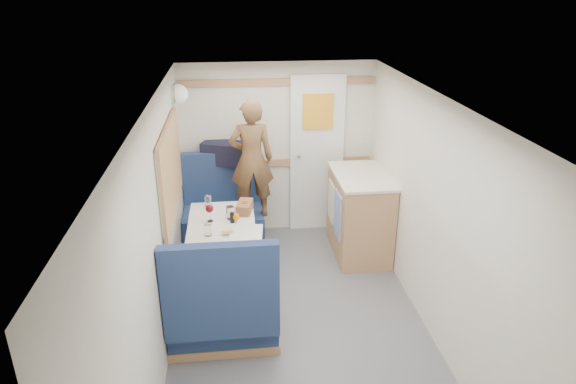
{
  "coord_description": "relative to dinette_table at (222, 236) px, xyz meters",
  "views": [
    {
      "loc": [
        -0.51,
        -3.37,
        2.81
      ],
      "look_at": [
        -0.03,
        0.9,
        1.03
      ],
      "focal_mm": 32.0,
      "sensor_mm": 36.0,
      "label": 1
    }
  ],
  "objects": [
    {
      "name": "rear_door",
      "position": [
        1.1,
        1.22,
        0.41
      ],
      "size": [
        0.62,
        0.12,
        1.86
      ],
      "color": "white",
      "rests_on": "wall_back"
    },
    {
      "name": "tumbler_right",
      "position": [
        0.08,
        0.05,
        0.21
      ],
      "size": [
        0.08,
        0.08,
        0.12
      ],
      "primitive_type": "cylinder",
      "color": "white",
      "rests_on": "dinette_table"
    },
    {
      "name": "galley_counter",
      "position": [
        1.47,
        0.55,
        -0.1
      ],
      "size": [
        0.57,
        0.92,
        0.92
      ],
      "color": "#A17B49",
      "rests_on": "floor"
    },
    {
      "name": "dinette_table",
      "position": [
        0.0,
        0.0,
        0.0
      ],
      "size": [
        0.62,
        0.92,
        0.72
      ],
      "color": "white",
      "rests_on": "floor"
    },
    {
      "name": "oak_trim_low",
      "position": [
        0.65,
        1.23,
        0.28
      ],
      "size": [
        2.15,
        0.02,
        0.08
      ],
      "primitive_type": "cube",
      "color": "#A17B49",
      "rests_on": "wall_back"
    },
    {
      "name": "tray",
      "position": [
        0.22,
        -0.32,
        0.16
      ],
      "size": [
        0.32,
        0.4,
        0.02
      ],
      "primitive_type": "cube",
      "rotation": [
        0.0,
        0.0,
        -0.09
      ],
      "color": "white",
      "rests_on": "dinette_table"
    },
    {
      "name": "beer_glass",
      "position": [
        0.22,
        0.19,
        0.21
      ],
      "size": [
        0.07,
        0.07,
        0.11
      ],
      "primitive_type": "cylinder",
      "color": "#964815",
      "rests_on": "dinette_table"
    },
    {
      "name": "orange_fruit",
      "position": [
        0.13,
        -0.03,
        0.21
      ],
      "size": [
        0.07,
        0.07,
        0.07
      ],
      "primitive_type": "sphere",
      "color": "orange",
      "rests_on": "tray"
    },
    {
      "name": "bench_far",
      "position": [
        -0.0,
        0.86,
        -0.27
      ],
      "size": [
        0.9,
        0.59,
        1.05
      ],
      "color": "navy",
      "rests_on": "floor"
    },
    {
      "name": "duffel_bag",
      "position": [
        0.05,
        1.12,
        0.46
      ],
      "size": [
        0.57,
        0.4,
        0.25
      ],
      "primitive_type": "cube",
      "rotation": [
        0.0,
        0.0,
        -0.34
      ],
      "color": "black",
      "rests_on": "ledge"
    },
    {
      "name": "wall_left",
      "position": [
        -0.45,
        -1.0,
        0.43
      ],
      "size": [
        0.02,
        4.5,
        2.0
      ],
      "primitive_type": "cube",
      "color": "silver",
      "rests_on": "floor"
    },
    {
      "name": "pepper_grinder",
      "position": [
        0.1,
        -0.04,
        0.2
      ],
      "size": [
        0.04,
        0.04,
        0.1
      ],
      "primitive_type": "cylinder",
      "color": "black",
      "rests_on": "dinette_table"
    },
    {
      "name": "ceiling",
      "position": [
        0.65,
        -1.0,
        1.43
      ],
      "size": [
        4.5,
        4.5,
        0.0
      ],
      "primitive_type": "plane",
      "rotation": [
        3.14,
        0.0,
        0.0
      ],
      "color": "silver",
      "rests_on": "wall_back"
    },
    {
      "name": "side_window",
      "position": [
        -0.43,
        0.0,
        0.68
      ],
      "size": [
        0.04,
        1.3,
        0.72
      ],
      "primitive_type": "cube",
      "color": "#9BA38A",
      "rests_on": "wall_left"
    },
    {
      "name": "dome_light",
      "position": [
        -0.39,
        0.85,
        1.18
      ],
      "size": [
        0.2,
        0.2,
        0.2
      ],
      "primitive_type": "sphere",
      "color": "white",
      "rests_on": "wall_left"
    },
    {
      "name": "person",
      "position": [
        0.32,
        0.7,
        0.52
      ],
      "size": [
        0.48,
        0.33,
        1.27
      ],
      "primitive_type": "imported",
      "rotation": [
        0.0,
        0.0,
        3.19
      ],
      "color": "brown",
      "rests_on": "bench_far"
    },
    {
      "name": "wall_back",
      "position": [
        0.65,
        1.25,
        0.43
      ],
      "size": [
        2.2,
        0.02,
        2.0
      ],
      "primitive_type": "cube",
      "color": "silver",
      "rests_on": "floor"
    },
    {
      "name": "cheese_block",
      "position": [
        0.06,
        -0.28,
        0.19
      ],
      "size": [
        0.11,
        0.08,
        0.03
      ],
      "primitive_type": "cube",
      "rotation": [
        0.0,
        0.0,
        0.19
      ],
      "color": "#EADE87",
      "rests_on": "tray"
    },
    {
      "name": "bench_near",
      "position": [
        -0.0,
        -0.86,
        -0.27
      ],
      "size": [
        0.9,
        0.59,
        1.05
      ],
      "color": "navy",
      "rests_on": "floor"
    },
    {
      "name": "wine_glass",
      "position": [
        -0.11,
        0.01,
        0.28
      ],
      "size": [
        0.08,
        0.08,
        0.17
      ],
      "color": "white",
      "rests_on": "dinette_table"
    },
    {
      "name": "tumbler_mid",
      "position": [
        -0.13,
        0.38,
        0.21
      ],
      "size": [
        0.07,
        0.07,
        0.11
      ],
      "primitive_type": "cylinder",
      "color": "white",
      "rests_on": "dinette_table"
    },
    {
      "name": "floor",
      "position": [
        0.65,
        -1.0,
        -0.57
      ],
      "size": [
        4.5,
        4.5,
        0.0
      ],
      "primitive_type": "plane",
      "color": "#515156",
      "rests_on": "ground"
    },
    {
      "name": "bread_loaf",
      "position": [
        0.22,
        0.19,
        0.2
      ],
      "size": [
        0.18,
        0.26,
        0.1
      ],
      "primitive_type": "cube",
      "rotation": [
        0.0,
        0.0,
        -0.22
      ],
      "color": "brown",
      "rests_on": "dinette_table"
    },
    {
      "name": "ledge",
      "position": [
        -0.0,
        1.12,
        0.31
      ],
      "size": [
        0.9,
        0.14,
        0.04
      ],
      "primitive_type": "cube",
      "color": "#A17B49",
      "rests_on": "bench_far"
    },
    {
      "name": "wall_right",
      "position": [
        1.75,
        -1.0,
        0.43
      ],
      "size": [
        0.02,
        4.5,
        2.0
      ],
      "primitive_type": "cube",
      "color": "silver",
      "rests_on": "floor"
    },
    {
      "name": "oak_trim_high",
      "position": [
        0.65,
        1.23,
        1.21
      ],
      "size": [
        2.15,
        0.02,
        0.08
      ],
      "primitive_type": "cube",
      "color": "#A17B49",
      "rests_on": "wall_back"
    },
    {
      "name": "tumbler_left",
      "position": [
        -0.11,
        -0.28,
        0.21
      ],
      "size": [
        0.07,
        0.07,
        0.11
      ],
      "primitive_type": "cylinder",
      "color": "white",
      "rests_on": "dinette_table"
    }
  ]
}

